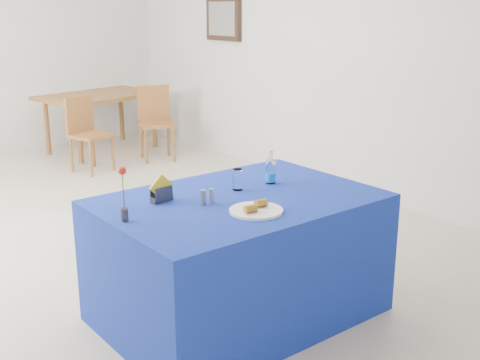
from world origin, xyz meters
The scene contains 16 objects.
floor centered at (0.00, 0.00, 0.00)m, with size 7.00×7.00×0.00m, color beige.
room_shell centered at (0.00, 0.00, 1.75)m, with size 7.00×7.00×7.00m.
picture_frame centered at (2.47, 1.60, 1.70)m, with size 0.06×0.64×0.52m, color black.
picture_art centered at (2.44, 1.60, 1.70)m, with size 0.02×0.52×0.40m, color #998C66.
plate centered at (-0.07, -2.08, 0.77)m, with size 0.29×0.29×0.01m, color white.
drinking_glass centered at (0.11, -1.69, 0.82)m, with size 0.06×0.06×0.13m, color white.
salt_shaker centered at (-0.17, -1.80, 0.80)m, with size 0.03×0.03×0.09m, color gray.
pepper_shaker centered at (-0.22, -1.80, 0.80)m, with size 0.03×0.03×0.09m, color slate.
blue_table centered at (0.02, -1.82, 0.38)m, with size 1.60×1.10×0.76m.
water_bottle centered at (0.36, -1.71, 0.83)m, with size 0.07×0.07×0.21m.
napkin_holder centered at (-0.38, -1.60, 0.81)m, with size 0.15×0.07×0.17m.
rose_vase centered at (-0.70, -1.77, 0.90)m, with size 0.04×0.04×0.29m.
oak_table centered at (1.35, 2.79, 0.68)m, with size 1.65×1.23×0.76m.
chair_bg_left centered at (0.75, 1.95, 0.50)m, with size 0.48×0.48×0.86m.
chair_bg_right centered at (1.69, 1.98, 0.52)m, with size 0.52×0.52×0.90m.
banana_pieces centered at (-0.07, -2.08, 0.80)m, with size 0.18×0.09×0.04m.
Camera 1 is at (-2.06, -4.46, 1.83)m, focal length 45.00 mm.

